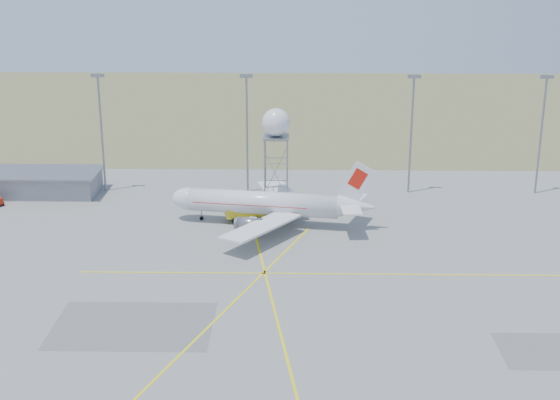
{
  "coord_description": "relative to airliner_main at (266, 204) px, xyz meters",
  "views": [
    {
      "loc": [
        -1.85,
        -63.96,
        40.77
      ],
      "look_at": [
        -3.86,
        40.0,
        6.88
      ],
      "focal_mm": 50.0,
      "sensor_mm": 36.0,
      "label": 1
    }
  ],
  "objects": [
    {
      "name": "building_grey",
      "position": [
        -38.85,
        14.85,
        -1.32
      ],
      "size": [
        19.0,
        10.0,
        3.9
      ],
      "color": "gray",
      "rests_on": "ground"
    },
    {
      "name": "radar_tower",
      "position": [
        1.32,
        8.74,
        5.87
      ],
      "size": [
        4.51,
        4.51,
        16.33
      ],
      "color": "gray",
      "rests_on": "ground"
    },
    {
      "name": "mast_c",
      "position": [
        24.15,
        16.85,
        8.78
      ],
      "size": [
        2.2,
        0.5,
        20.5
      ],
      "color": "gray",
      "rests_on": "ground"
    },
    {
      "name": "airliner_main",
      "position": [
        0.0,
        0.0,
        0.0
      ],
      "size": [
        31.5,
        30.32,
        10.74
      ],
      "rotation": [
        0.0,
        0.0,
        2.98
      ],
      "color": "silver",
      "rests_on": "ground"
    },
    {
      "name": "mast_a",
      "position": [
        -28.85,
        16.85,
        8.78
      ],
      "size": [
        2.2,
        0.5,
        20.5
      ],
      "color": "gray",
      "rests_on": "ground"
    },
    {
      "name": "fire_truck",
      "position": [
        -1.75,
        1.83,
        -1.58
      ],
      "size": [
        9.33,
        5.09,
        3.56
      ],
      "rotation": [
        0.0,
        0.0,
        0.22
      ],
      "color": "yellow",
      "rests_on": "ground"
    },
    {
      "name": "mast_b",
      "position": [
        -3.85,
        16.85,
        8.78
      ],
      "size": [
        2.2,
        0.5,
        20.5
      ],
      "color": "gray",
      "rests_on": "ground"
    },
    {
      "name": "mast_d",
      "position": [
        46.15,
        16.85,
        8.78
      ],
      "size": [
        2.2,
        0.5,
        20.5
      ],
      "color": "gray",
      "rests_on": "ground"
    },
    {
      "name": "grass_strip",
      "position": [
        6.15,
        90.85,
        -3.28
      ],
      "size": [
        400.0,
        120.0,
        0.03
      ],
      "primitive_type": "cube",
      "color": "olive",
      "rests_on": "ground"
    }
  ]
}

